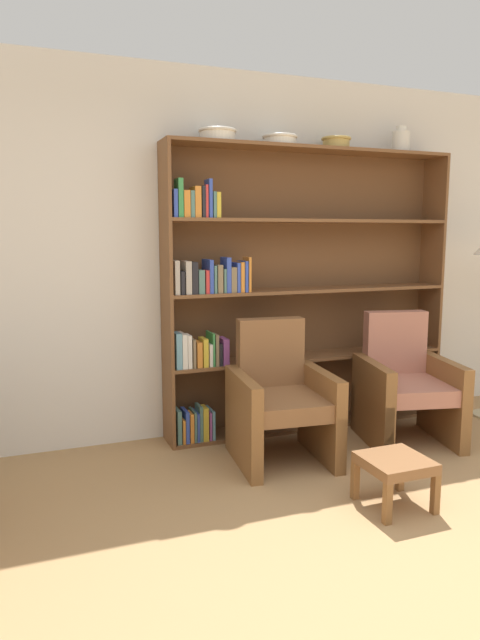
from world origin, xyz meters
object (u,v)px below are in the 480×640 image
object	(u,v)px
armchair_leather	(280,401)
armchair_cushioned	(405,386)
bookshelf	(288,294)
bowl_olive	(336,142)
footstool	(395,467)
bowl_stoneware	(280,140)
bowl_slate	(217,135)
vase_tall	(401,141)

from	to	relation	value
armchair_leather	armchair_cushioned	xyz separation A→B (m)	(1.04, -0.00, 0.00)
bookshelf	armchair_leather	world-z (taller)	bookshelf
bowl_olive	footstool	world-z (taller)	bowl_olive
bowl_stoneware	armchair_cushioned	bearing A→B (deg)	-33.59
bowl_stoneware	bowl_olive	xyz separation A→B (m)	(0.48, -0.00, 0.01)
bowl_olive	armchair_leather	distance (m)	2.04
bowl_olive	footstool	xyz separation A→B (m)	(-0.40, -1.43, -2.01)
bookshelf	bowl_slate	world-z (taller)	bowl_slate
bookshelf	bowl_olive	world-z (taller)	bowl_olive
bowl_slate	armchair_cushioned	bearing A→B (deg)	-22.50
bowl_olive	armchair_cushioned	bearing A→B (deg)	-58.30
bowl_stoneware	armchair_leather	world-z (taller)	bowl_stoneware
armchair_cushioned	footstool	bearing A→B (deg)	63.27
footstool	armchair_leather	bearing A→B (deg)	109.15
bookshelf	bowl_slate	size ratio (longest dim) A/B	8.50
bowl_stoneware	armchair_leather	bearing A→B (deg)	-113.09
bowl_olive	bookshelf	bearing A→B (deg)	175.73
bookshelf	bowl_olive	bearing A→B (deg)	-4.27
bowl_slate	armchair_leather	bearing A→B (deg)	-64.18
bookshelf	vase_tall	xyz separation A→B (m)	(0.98, -0.03, 1.21)
armchair_cushioned	bowl_slate	bearing A→B (deg)	-9.69
vase_tall	footstool	xyz separation A→B (m)	(-1.00, -1.43, -2.05)
vase_tall	armchair_cushioned	size ratio (longest dim) A/B	0.22
bowl_slate	armchair_cushioned	distance (m)	2.31
footstool	bowl_slate	bearing A→B (deg)	111.74
bowl_slate	vase_tall	bearing A→B (deg)	-0.00
vase_tall	bookshelf	bearing A→B (deg)	178.34
bowl_stoneware	armchair_leather	distance (m)	1.92
bowl_slate	bowl_stoneware	size ratio (longest dim) A/B	1.04
bowl_stoneware	bookshelf	bearing A→B (deg)	16.19
bookshelf	bowl_slate	xyz separation A→B (m)	(-0.59, -0.03, 1.16)
bowl_slate	bowl_stoneware	world-z (taller)	bowl_slate
bowl_slate	footstool	bearing A→B (deg)	-68.26
armchair_leather	bowl_slate	bearing A→B (deg)	-58.22
bowl_stoneware	vase_tall	distance (m)	1.08
bowl_slate	armchair_leather	distance (m)	1.93
bowl_stoneware	bowl_olive	size ratio (longest dim) A/B	1.15
armchair_cushioned	bowl_olive	bearing A→B (deg)	-45.49
vase_tall	armchair_leather	size ratio (longest dim) A/B	0.22
bookshelf	vase_tall	size ratio (longest dim) A/B	11.36
bowl_slate	footstool	xyz separation A→B (m)	(0.57, -1.43, -2.01)
bowl_olive	armchair_cushioned	size ratio (longest dim) A/B	0.24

